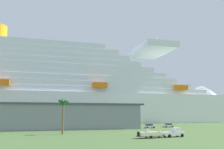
{
  "coord_description": "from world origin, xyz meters",
  "views": [
    {
      "loc": [
        -24.46,
        -73.65,
        5.87
      ],
      "look_at": [
        1.27,
        28.34,
        22.31
      ],
      "focal_mm": 39.59,
      "sensor_mm": 36.0,
      "label": 1
    }
  ],
  "objects_px": {
    "pickup_truck": "(174,133)",
    "parked_car_silver_sedan": "(149,126)",
    "cruise_ship": "(48,92)",
    "palm_tree": "(63,106)",
    "small_boat_on_trailer": "(152,134)",
    "parked_car_white_van": "(168,125)"
  },
  "relations": [
    {
      "from": "pickup_truck",
      "to": "palm_tree",
      "type": "height_order",
      "value": "palm_tree"
    },
    {
      "from": "cruise_ship",
      "to": "small_boat_on_trailer",
      "type": "height_order",
      "value": "cruise_ship"
    },
    {
      "from": "palm_tree",
      "to": "parked_car_silver_sedan",
      "type": "relative_size",
      "value": 2.23
    },
    {
      "from": "pickup_truck",
      "to": "parked_car_silver_sedan",
      "type": "height_order",
      "value": "pickup_truck"
    },
    {
      "from": "small_boat_on_trailer",
      "to": "pickup_truck",
      "type": "bearing_deg",
      "value": 8.57
    },
    {
      "from": "small_boat_on_trailer",
      "to": "palm_tree",
      "type": "xyz_separation_m",
      "value": [
        -20.28,
        15.35,
        6.74
      ]
    },
    {
      "from": "parked_car_silver_sedan",
      "to": "parked_car_white_van",
      "type": "bearing_deg",
      "value": 21.24
    },
    {
      "from": "small_boat_on_trailer",
      "to": "parked_car_silver_sedan",
      "type": "relative_size",
      "value": 1.8
    },
    {
      "from": "pickup_truck",
      "to": "parked_car_silver_sedan",
      "type": "relative_size",
      "value": 1.33
    },
    {
      "from": "palm_tree",
      "to": "small_boat_on_trailer",
      "type": "bearing_deg",
      "value": -37.12
    },
    {
      "from": "cruise_ship",
      "to": "small_boat_on_trailer",
      "type": "relative_size",
      "value": 32.42
    },
    {
      "from": "palm_tree",
      "to": "parked_car_white_van",
      "type": "xyz_separation_m",
      "value": [
        44.42,
        24.08,
        -6.87
      ]
    },
    {
      "from": "pickup_truck",
      "to": "parked_car_white_van",
      "type": "xyz_separation_m",
      "value": [
        17.96,
        38.49,
        -0.21
      ]
    },
    {
      "from": "palm_tree",
      "to": "parked_car_white_van",
      "type": "bearing_deg",
      "value": 28.46
    },
    {
      "from": "parked_car_silver_sedan",
      "to": "cruise_ship",
      "type": "bearing_deg",
      "value": 124.81
    },
    {
      "from": "small_boat_on_trailer",
      "to": "parked_car_white_van",
      "type": "distance_m",
      "value": 46.23
    },
    {
      "from": "cruise_ship",
      "to": "pickup_truck",
      "type": "relative_size",
      "value": 43.83
    },
    {
      "from": "cruise_ship",
      "to": "parked_car_silver_sedan",
      "type": "relative_size",
      "value": 58.47
    },
    {
      "from": "pickup_truck",
      "to": "parked_car_white_van",
      "type": "relative_size",
      "value": 1.35
    },
    {
      "from": "cruise_ship",
      "to": "parked_car_white_van",
      "type": "height_order",
      "value": "cruise_ship"
    },
    {
      "from": "small_boat_on_trailer",
      "to": "parked_car_silver_sedan",
      "type": "xyz_separation_m",
      "value": [
        14.12,
        35.53,
        -0.13
      ]
    },
    {
      "from": "pickup_truck",
      "to": "parked_car_white_van",
      "type": "bearing_deg",
      "value": 64.99
    }
  ]
}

